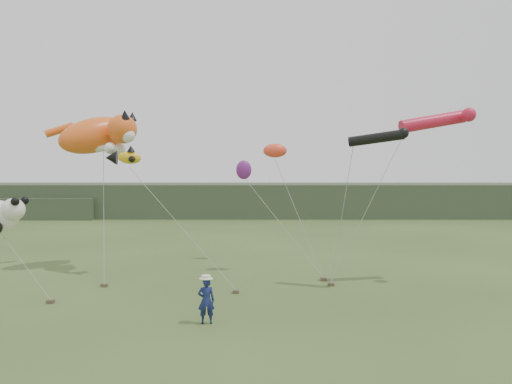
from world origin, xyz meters
TOP-DOWN VIEW (x-y plane):
  - ground at (0.00, 0.00)m, footprint 120.00×120.00m
  - headland at (-3.11, 44.69)m, footprint 90.00×13.00m
  - festival_attendant at (-0.45, -0.02)m, footprint 0.68×0.50m
  - sandbag_anchors at (-0.62, 5.30)m, footprint 12.92×4.65m
  - cat_kite at (-7.67, 10.69)m, footprint 5.94×4.66m
  - fish_kite at (-5.92, 8.85)m, footprint 2.12×1.41m
  - tube_kites at (9.76, 6.62)m, footprint 6.48×2.67m
  - misc_kites at (1.54, 11.52)m, footprint 3.04×4.34m

SIDE VIEW (x-z plane):
  - ground at x=0.00m, z-range 0.00..0.00m
  - sandbag_anchors at x=-0.62m, z-range 0.00..0.16m
  - festival_attendant at x=-0.45m, z-range 0.00..1.74m
  - headland at x=-3.11m, z-range -0.08..3.92m
  - misc_kites at x=1.54m, z-range 5.28..7.37m
  - fish_kite at x=-5.92m, z-range 5.92..7.00m
  - cat_kite at x=-7.67m, z-range 6.31..9.38m
  - tube_kites at x=9.76m, z-range 7.03..9.00m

